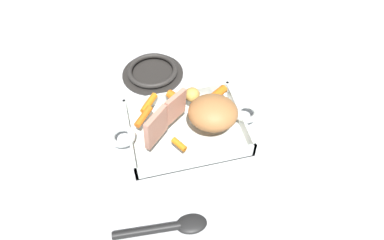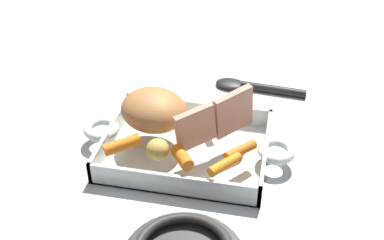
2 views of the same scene
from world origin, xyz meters
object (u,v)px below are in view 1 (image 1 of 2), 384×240
at_px(baby_carrot_center_right, 149,103).
at_px(baby_carrot_northeast, 176,98).
at_px(baby_carrot_center_left, 217,94).
at_px(baby_carrot_short, 143,116).
at_px(baby_carrot_southeast, 179,144).
at_px(roasting_dish, 186,129).
at_px(roast_slice_outer, 175,107).
at_px(roast_slice_thick, 156,127).
at_px(potato_golden_small, 192,94).
at_px(stove_burner_rear, 153,72).
at_px(serving_spoon, 169,227).
at_px(pork_roast, 213,113).

height_order(baby_carrot_center_right, baby_carrot_northeast, baby_carrot_northeast).
bearing_deg(baby_carrot_center_left, baby_carrot_short, -171.86).
height_order(baby_carrot_southeast, baby_carrot_center_left, baby_carrot_center_left).
height_order(roasting_dish, roast_slice_outer, roast_slice_outer).
height_order(roast_slice_outer, baby_carrot_northeast, roast_slice_outer).
distance_m(roast_slice_thick, baby_carrot_center_left, 0.21).
bearing_deg(roasting_dish, roast_slice_thick, -157.87).
height_order(roast_slice_outer, baby_carrot_center_right, roast_slice_outer).
xyz_separation_m(roast_slice_outer, potato_golden_small, (0.06, 0.05, -0.02)).
xyz_separation_m(baby_carrot_center_right, potato_golden_small, (0.12, -0.01, 0.01)).
bearing_deg(stove_burner_rear, roast_slice_thick, -96.67).
distance_m(roast_slice_thick, serving_spoon, 0.24).
bearing_deg(baby_carrot_southeast, potato_golden_small, 64.82).
height_order(stove_burner_rear, serving_spoon, stove_burner_rear).
relative_size(baby_carrot_center_right, baby_carrot_northeast, 1.28).
xyz_separation_m(baby_carrot_center_right, stove_burner_rear, (0.03, 0.17, -0.04)).
height_order(baby_carrot_southeast, serving_spoon, baby_carrot_southeast).
bearing_deg(roasting_dish, baby_carrot_northeast, 97.25).
bearing_deg(roast_slice_thick, baby_carrot_southeast, -40.29).
height_order(potato_golden_small, serving_spoon, potato_golden_small).
bearing_deg(potato_golden_small, baby_carrot_center_left, -6.86).
xyz_separation_m(baby_carrot_southeast, stove_burner_rear, (-0.01, 0.32, -0.04)).
bearing_deg(roast_slice_outer, pork_roast, -25.13).
relative_size(baby_carrot_southeast, serving_spoon, 0.20).
distance_m(roast_slice_thick, baby_carrot_northeast, 0.14).
bearing_deg(baby_carrot_short, roast_slice_thick, -71.06).
height_order(baby_carrot_center_right, baby_carrot_short, same).
distance_m(stove_burner_rear, serving_spoon, 0.50).
height_order(baby_carrot_northeast, potato_golden_small, potato_golden_small).
bearing_deg(baby_carrot_center_right, baby_carrot_center_left, -4.06).
relative_size(potato_golden_small, stove_burner_rear, 0.22).
xyz_separation_m(pork_roast, roast_slice_outer, (-0.09, 0.04, 0.00)).
distance_m(roasting_dish, baby_carrot_center_right, 0.12).
bearing_deg(stove_burner_rear, serving_spoon, -95.75).
xyz_separation_m(roast_slice_thick, stove_burner_rear, (0.03, 0.28, -0.07)).
relative_size(baby_carrot_center_right, stove_burner_rear, 0.35).
relative_size(stove_burner_rear, serving_spoon, 0.91).
bearing_deg(baby_carrot_center_left, roast_slice_outer, -161.39).
xyz_separation_m(pork_roast, serving_spoon, (-0.17, -0.24, -0.07)).
height_order(baby_carrot_southeast, baby_carrot_short, baby_carrot_short).
height_order(roast_slice_thick, baby_carrot_center_left, roast_slice_thick).
xyz_separation_m(pork_roast, potato_golden_small, (-0.03, 0.09, -0.02)).
bearing_deg(roasting_dish, baby_carrot_center_left, 32.52).
bearing_deg(baby_carrot_center_left, roasting_dish, -147.48).
xyz_separation_m(baby_carrot_southeast, baby_carrot_short, (-0.07, 0.11, 0.00)).
bearing_deg(pork_roast, potato_golden_small, 108.93).
bearing_deg(pork_roast, stove_burner_rear, 113.43).
relative_size(baby_carrot_southeast, potato_golden_small, 1.01).
height_order(pork_roast, baby_carrot_center_right, pork_roast).
height_order(roast_slice_thick, baby_carrot_center_right, roast_slice_thick).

